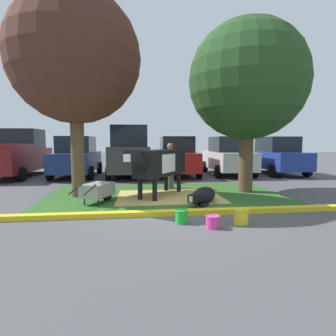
{
  "coord_description": "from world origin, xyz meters",
  "views": [
    {
      "loc": [
        -0.82,
        -6.86,
        1.71
      ],
      "look_at": [
        0.31,
        2.07,
        0.9
      ],
      "focal_mm": 30.15,
      "sensor_mm": 36.0,
      "label": 1
    }
  ],
  "objects_px": {
    "sedan_red": "(77,157)",
    "suv_dark_grey": "(130,151)",
    "wheelbarrow": "(98,190)",
    "pickup_truck_maroon": "(16,155)",
    "person_handler": "(170,164)",
    "sedan_silver": "(228,156)",
    "shade_tree_left": "(75,58)",
    "shade_tree_right": "(248,81)",
    "sedan_blue": "(277,156)",
    "cow_holstein": "(159,163)",
    "calf_lying": "(203,196)",
    "bucket_yellow": "(241,216)",
    "bucket_pink": "(213,221)",
    "bucket_green": "(182,216)",
    "hatchback_white": "(176,157)"
  },
  "relations": [
    {
      "from": "calf_lying",
      "to": "sedan_silver",
      "type": "height_order",
      "value": "sedan_silver"
    },
    {
      "from": "shade_tree_left",
      "to": "shade_tree_right",
      "type": "relative_size",
      "value": 1.09
    },
    {
      "from": "person_handler",
      "to": "calf_lying",
      "type": "bearing_deg",
      "value": -78.41
    },
    {
      "from": "suv_dark_grey",
      "to": "sedan_silver",
      "type": "xyz_separation_m",
      "value": [
        5.15,
        0.02,
        -0.29
      ]
    },
    {
      "from": "bucket_pink",
      "to": "suv_dark_grey",
      "type": "bearing_deg",
      "value": 100.56
    },
    {
      "from": "wheelbarrow",
      "to": "sedan_silver",
      "type": "bearing_deg",
      "value": 47.32
    },
    {
      "from": "bucket_yellow",
      "to": "pickup_truck_maroon",
      "type": "distance_m",
      "value": 12.42
    },
    {
      "from": "wheelbarrow",
      "to": "pickup_truck_maroon",
      "type": "relative_size",
      "value": 0.28
    },
    {
      "from": "wheelbarrow",
      "to": "person_handler",
      "type": "bearing_deg",
      "value": 44.28
    },
    {
      "from": "person_handler",
      "to": "wheelbarrow",
      "type": "distance_m",
      "value": 3.32
    },
    {
      "from": "sedan_red",
      "to": "sedan_blue",
      "type": "relative_size",
      "value": 1.0
    },
    {
      "from": "cow_holstein",
      "to": "bucket_yellow",
      "type": "distance_m",
      "value": 3.57
    },
    {
      "from": "calf_lying",
      "to": "person_handler",
      "type": "bearing_deg",
      "value": 101.59
    },
    {
      "from": "wheelbarrow",
      "to": "bucket_green",
      "type": "height_order",
      "value": "wheelbarrow"
    },
    {
      "from": "bucket_yellow",
      "to": "sedan_silver",
      "type": "xyz_separation_m",
      "value": [
        2.78,
        8.89,
        0.82
      ]
    },
    {
      "from": "shade_tree_right",
      "to": "bucket_yellow",
      "type": "height_order",
      "value": "shade_tree_right"
    },
    {
      "from": "pickup_truck_maroon",
      "to": "hatchback_white",
      "type": "bearing_deg",
      "value": -3.45
    },
    {
      "from": "wheelbarrow",
      "to": "pickup_truck_maroon",
      "type": "xyz_separation_m",
      "value": [
        -4.85,
        7.02,
        0.73
      ]
    },
    {
      "from": "bucket_yellow",
      "to": "calf_lying",
      "type": "bearing_deg",
      "value": 99.45
    },
    {
      "from": "person_handler",
      "to": "hatchback_white",
      "type": "distance_m",
      "value": 4.33
    },
    {
      "from": "calf_lying",
      "to": "wheelbarrow",
      "type": "distance_m",
      "value": 2.95
    },
    {
      "from": "person_handler",
      "to": "sedan_red",
      "type": "bearing_deg",
      "value": 133.55
    },
    {
      "from": "shade_tree_right",
      "to": "cow_holstein",
      "type": "height_order",
      "value": "shade_tree_right"
    },
    {
      "from": "pickup_truck_maroon",
      "to": "sedan_silver",
      "type": "distance_m",
      "value": 10.87
    },
    {
      "from": "person_handler",
      "to": "sedan_blue",
      "type": "height_order",
      "value": "sedan_blue"
    },
    {
      "from": "sedan_silver",
      "to": "hatchback_white",
      "type": "bearing_deg",
      "value": 179.87
    },
    {
      "from": "shade_tree_left",
      "to": "shade_tree_right",
      "type": "bearing_deg",
      "value": 1.63
    },
    {
      "from": "person_handler",
      "to": "hatchback_white",
      "type": "relative_size",
      "value": 0.38
    },
    {
      "from": "person_handler",
      "to": "suv_dark_grey",
      "type": "height_order",
      "value": "suv_dark_grey"
    },
    {
      "from": "shade_tree_right",
      "to": "hatchback_white",
      "type": "height_order",
      "value": "shade_tree_right"
    },
    {
      "from": "shade_tree_left",
      "to": "cow_holstein",
      "type": "relative_size",
      "value": 2.24
    },
    {
      "from": "calf_lying",
      "to": "bucket_green",
      "type": "height_order",
      "value": "calf_lying"
    },
    {
      "from": "sedan_red",
      "to": "suv_dark_grey",
      "type": "bearing_deg",
      "value": -3.48
    },
    {
      "from": "shade_tree_left",
      "to": "bucket_yellow",
      "type": "height_order",
      "value": "shade_tree_left"
    },
    {
      "from": "person_handler",
      "to": "sedan_silver",
      "type": "height_order",
      "value": "sedan_silver"
    },
    {
      "from": "bucket_green",
      "to": "suv_dark_grey",
      "type": "xyz_separation_m",
      "value": [
        -1.13,
        8.66,
        1.12
      ]
    },
    {
      "from": "shade_tree_right",
      "to": "bucket_green",
      "type": "height_order",
      "value": "shade_tree_right"
    },
    {
      "from": "sedan_red",
      "to": "suv_dark_grey",
      "type": "relative_size",
      "value": 0.96
    },
    {
      "from": "bucket_green",
      "to": "pickup_truck_maroon",
      "type": "bearing_deg",
      "value": 126.67
    },
    {
      "from": "cow_holstein",
      "to": "sedan_silver",
      "type": "xyz_separation_m",
      "value": [
        4.21,
        5.75,
        -0.08
      ]
    },
    {
      "from": "shade_tree_right",
      "to": "suv_dark_grey",
      "type": "bearing_deg",
      "value": 127.42
    },
    {
      "from": "shade_tree_left",
      "to": "sedan_silver",
      "type": "height_order",
      "value": "shade_tree_left"
    },
    {
      "from": "person_handler",
      "to": "pickup_truck_maroon",
      "type": "distance_m",
      "value": 8.61
    },
    {
      "from": "calf_lying",
      "to": "shade_tree_left",
      "type": "bearing_deg",
      "value": 156.57
    },
    {
      "from": "cow_holstein",
      "to": "sedan_blue",
      "type": "bearing_deg",
      "value": 39.43
    },
    {
      "from": "bucket_pink",
      "to": "sedan_blue",
      "type": "relative_size",
      "value": 0.07
    },
    {
      "from": "bucket_yellow",
      "to": "bucket_pink",
      "type": "bearing_deg",
      "value": -162.8
    },
    {
      "from": "wheelbarrow",
      "to": "suv_dark_grey",
      "type": "bearing_deg",
      "value": 82.43
    },
    {
      "from": "bucket_yellow",
      "to": "shade_tree_right",
      "type": "bearing_deg",
      "value": 66.3
    },
    {
      "from": "wheelbarrow",
      "to": "sedan_silver",
      "type": "height_order",
      "value": "sedan_silver"
    }
  ]
}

